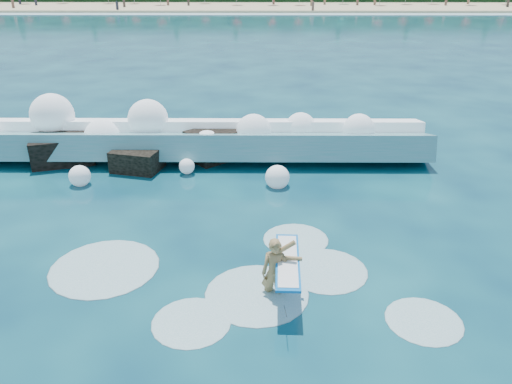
# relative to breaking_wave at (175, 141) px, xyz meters

# --- Properties ---
(ground) EXTENTS (200.00, 200.00, 0.00)m
(ground) POSITION_rel_breaking_wave_xyz_m (1.72, -8.04, -0.58)
(ground) COLOR #07283F
(ground) RESTS_ON ground
(beach) EXTENTS (140.00, 20.00, 0.40)m
(beach) POSITION_rel_breaking_wave_xyz_m (1.72, 69.96, -0.38)
(beach) COLOR tan
(beach) RESTS_ON ground
(wet_band) EXTENTS (140.00, 5.00, 0.08)m
(wet_band) POSITION_rel_breaking_wave_xyz_m (1.72, 58.96, -0.54)
(wet_band) COLOR silver
(wet_band) RESTS_ON ground
(breaking_wave) EXTENTS (19.38, 2.96, 1.67)m
(breaking_wave) POSITION_rel_breaking_wave_xyz_m (0.00, 0.00, 0.00)
(breaking_wave) COLOR teal
(breaking_wave) RESTS_ON ground
(rock_cluster) EXTENTS (8.19, 3.19, 1.29)m
(rock_cluster) POSITION_rel_breaking_wave_xyz_m (-1.52, -0.69, -0.17)
(rock_cluster) COLOR black
(rock_cluster) RESTS_ON ground
(surfer_with_board) EXTENTS (0.92, 2.87, 1.69)m
(surfer_with_board) POSITION_rel_breaking_wave_xyz_m (3.73, -9.01, 0.04)
(surfer_with_board) COLOR #9C7848
(surfer_with_board) RESTS_ON ground
(wave_spray) EXTENTS (15.62, 4.71, 2.42)m
(wave_spray) POSITION_rel_breaking_wave_xyz_m (-1.01, -0.04, 0.50)
(wave_spray) COLOR white
(wave_spray) RESTS_ON ground
(surf_foam) EXTENTS (9.56, 5.26, 0.14)m
(surf_foam) POSITION_rel_breaking_wave_xyz_m (2.46, -8.43, -0.58)
(surf_foam) COLOR silver
(surf_foam) RESTS_ON ground
(beachgoers) EXTENTS (104.00, 13.50, 1.93)m
(beachgoers) POSITION_rel_breaking_wave_xyz_m (-1.98, 67.02, 0.52)
(beachgoers) COLOR #3F332D
(beachgoers) RESTS_ON ground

